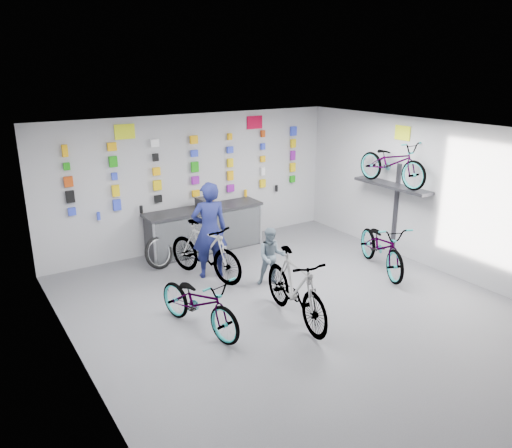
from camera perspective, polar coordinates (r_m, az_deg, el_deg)
floor at (r=8.60m, az=5.22°, el=-10.11°), size 8.00×8.00×0.00m
ceiling at (r=7.67m, az=5.85°, el=10.12°), size 8.00×8.00×0.00m
wall_back at (r=11.30m, az=-7.09°, el=4.81°), size 7.00×0.00×7.00m
wall_left at (r=6.57m, az=-19.43°, el=-5.75°), size 0.00×8.00×8.00m
wall_right at (r=10.46m, az=20.83°, el=2.72°), size 0.00×8.00×8.00m
counter at (r=11.18m, az=-5.87°, el=-0.69°), size 2.70×0.66×1.00m
merch_wall at (r=11.15m, az=-7.32°, el=6.07°), size 5.56×0.08×1.57m
wall_bracket at (r=11.07m, az=15.34°, el=3.85°), size 0.39×1.90×2.00m
sign_left at (r=10.52m, az=-14.78°, el=10.16°), size 0.42×0.02×0.30m
sign_right at (r=11.85m, az=-0.16°, el=11.53°), size 0.42×0.02×0.30m
sign_side at (r=10.97m, az=16.40°, el=9.96°), size 0.02×0.40×0.30m
bike_left at (r=7.92m, az=-6.51°, el=-8.85°), size 1.04×1.92×0.95m
bike_center at (r=8.11m, az=4.54°, el=-7.25°), size 0.81×2.01×1.17m
bike_right at (r=10.37m, az=14.20°, el=-2.46°), size 1.38×2.09×1.04m
bike_service at (r=9.74m, az=-5.84°, el=-3.04°), size 1.10×1.95×1.13m
bike_wall at (r=10.89m, az=15.32°, el=6.81°), size 0.63×1.80×0.95m
clerk at (r=9.67m, az=-5.34°, el=-0.72°), size 0.79×0.63×1.91m
customer at (r=9.40m, az=1.79°, el=-3.75°), size 0.68×0.63×1.12m
spare_wheel at (r=10.43m, az=-11.03°, el=-3.23°), size 0.73×0.46×0.68m
register at (r=11.00m, az=-5.99°, el=2.40°), size 0.32×0.34×0.22m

